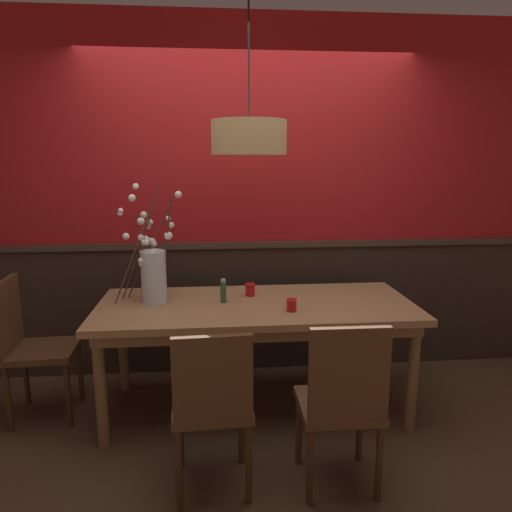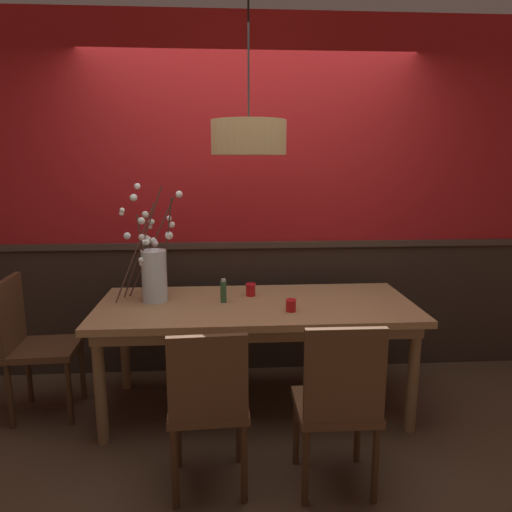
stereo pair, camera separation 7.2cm
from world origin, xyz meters
TOP-DOWN VIEW (x-y plane):
  - ground_plane at (0.00, 0.00)m, footprint 24.00×24.00m
  - back_wall at (0.00, 0.69)m, footprint 6.09×0.14m
  - dining_table at (0.00, 0.00)m, footprint 2.11×0.90m
  - chair_far_side_left at (-0.31, 0.86)m, footprint 0.44×0.45m
  - chair_head_west_end at (-1.50, 0.02)m, footprint 0.45×0.42m
  - chair_near_side_left at (-0.30, -0.85)m, footprint 0.42×0.41m
  - chair_near_side_right at (0.36, -0.89)m, footprint 0.42×0.40m
  - vase_with_blossoms at (-0.69, 0.12)m, footprint 0.46×0.37m
  - candle_holder_nearer_center at (-0.03, 0.17)m, footprint 0.07×0.07m
  - candle_holder_nearer_edge at (0.21, -0.20)m, footprint 0.07×0.07m
  - condiment_bottle at (-0.22, 0.03)m, footprint 0.04×0.04m
  - pendant_lamp at (-0.05, -0.06)m, footprint 0.46×0.46m

SIDE VIEW (x-z plane):
  - ground_plane at x=0.00m, z-range 0.00..0.00m
  - chair_near_side_left at x=-0.30m, z-range 0.06..0.97m
  - chair_near_side_right at x=0.36m, z-range 0.05..0.99m
  - chair_far_side_left at x=-0.31m, z-range 0.05..0.99m
  - chair_head_west_end at x=-1.50m, z-range 0.05..1.01m
  - dining_table at x=0.00m, z-range 0.30..1.07m
  - candle_holder_nearer_edge at x=0.21m, z-range 0.77..0.85m
  - candle_holder_nearer_center at x=-0.03m, z-range 0.77..0.86m
  - condiment_bottle at x=-0.22m, z-range 0.76..0.92m
  - vase_with_blossoms at x=-0.69m, z-range 0.58..1.37m
  - back_wall at x=0.00m, z-range -0.01..2.77m
  - pendant_lamp at x=-0.05m, z-range 1.33..2.36m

